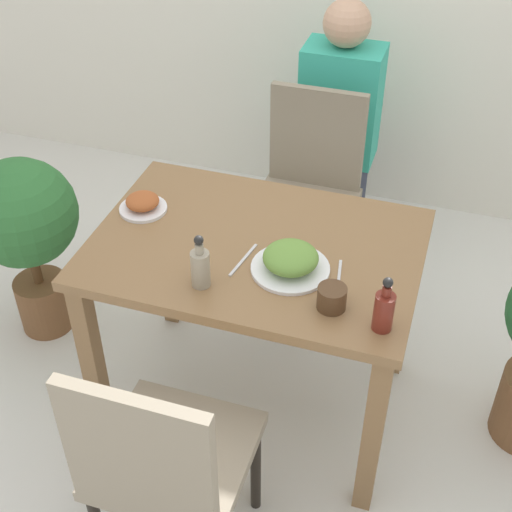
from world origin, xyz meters
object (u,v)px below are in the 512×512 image
Objects in this scene: food_plate at (291,260)px; condiment_bottle at (200,266)px; chair_near at (163,462)px; side_plate at (143,204)px; sauce_bottle at (384,309)px; person_figure at (338,130)px; chair_far at (308,186)px; drink_cup at (332,298)px; potted_plant_left at (25,225)px.

condiment_bottle is (-0.23, -0.15, 0.03)m from food_plate.
chair_near is 5.50× the size of side_plate.
chair_near is 0.73m from sauce_bottle.
chair_near is 0.76× the size of person_figure.
side_plate is at bearing 137.57° from condiment_bottle.
chair_far is at bearing -95.81° from person_figure.
person_figure reaches higher than sauce_bottle.
sauce_bottle is at bearing -65.44° from chair_far.
person_figure is at bearing 95.17° from food_plate.
chair_near is 4.97× the size of condiment_bottle.
food_plate is at bearing 151.93° from sauce_bottle.
chair_near reaches higher than drink_cup.
chair_far is 0.89m from food_plate.
sauce_bottle reaches higher than chair_near.
chair_far is 1.13× the size of potted_plant_left.
side_plate is 0.45m from condiment_bottle.
chair_far reaches higher than drink_cup.
side_plate is 0.90× the size of condiment_bottle.
food_plate is 0.58m from side_plate.
potted_plant_left is at bearing 169.34° from food_plate.
chair_far is (0.03, 1.44, 0.00)m from chair_near.
side_plate is at bearing -113.20° from person_figure.
side_plate is 0.61m from potted_plant_left.
chair_far is at bearing 58.63° from side_plate.
drink_cup is 0.16m from sauce_bottle.
drink_cup is 0.11× the size of potted_plant_left.
chair_far is 0.76× the size of person_figure.
food_plate is (0.15, -0.84, 0.28)m from chair_far.
condiment_bottle reaches higher than side_plate.
condiment_bottle is (-0.09, -0.98, 0.31)m from chair_far.
side_plate is at bearing 158.76° from drink_cup.
person_figure is at bearing 84.19° from chair_far.
food_plate is at bearing -15.40° from side_plate.
person_figure is at bearing 101.27° from drink_cup.
chair_near reaches higher than potted_plant_left.
side_plate is at bearing 159.86° from sauce_bottle.
food_plate is 1.23m from person_figure.
sauce_bottle is at bearing -14.77° from drink_cup.
food_plate reaches higher than potted_plant_left.
chair_near is 1.44m from chair_far.
potted_plant_left is (-0.96, -0.63, 0.02)m from chair_far.
drink_cup is at bearing -124.95° from chair_near.
sauce_bottle is at bearing -14.75° from potted_plant_left.
food_plate is 1.16m from potted_plant_left.
sauce_bottle is at bearing -137.94° from chair_near.
condiment_bottle is at bearing -95.00° from chair_far.
person_figure reaches higher than chair_near.
chair_near is 0.65m from drink_cup.
drink_cup is 1.34m from potted_plant_left.
food_plate reaches higher than drink_cup.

